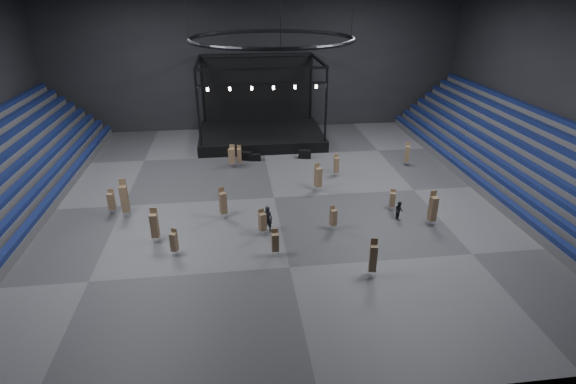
{
  "coord_description": "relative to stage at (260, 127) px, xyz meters",
  "views": [
    {
      "loc": [
        -3.14,
        -34.56,
        16.65
      ],
      "look_at": [
        0.96,
        -2.0,
        1.4
      ],
      "focal_mm": 28.0,
      "sensor_mm": 36.0,
      "label": 1
    }
  ],
  "objects": [
    {
      "name": "chair_stack_3",
      "position": [
        11.36,
        -22.48,
        -0.03
      ],
      "size": [
        0.59,
        0.59,
        2.8
      ],
      "rotation": [
        0.0,
        0.0,
        0.18
      ],
      "color": "silver",
      "rests_on": "floor"
    },
    {
      "name": "chair_stack_9",
      "position": [
        -8.98,
        -22.38,
        -0.1
      ],
      "size": [
        0.55,
        0.55,
        2.61
      ],
      "rotation": [
        0.0,
        0.0,
        -0.09
      ],
      "color": "silver",
      "rests_on": "floor"
    },
    {
      "name": "chair_stack_4",
      "position": [
        -3.45,
        -8.7,
        -0.21
      ],
      "size": [
        0.7,
        0.7,
        2.32
      ],
      "rotation": [
        0.0,
        0.0,
        -0.35
      ],
      "color": "silver",
      "rests_on": "floor"
    },
    {
      "name": "wall_front",
      "position": [
        -0.0,
        -37.24,
        7.55
      ],
      "size": [
        50.0,
        0.2,
        18.0
      ],
      "primitive_type": "cube",
      "color": "black",
      "rests_on": "ground"
    },
    {
      "name": "chair_stack_8",
      "position": [
        3.99,
        -15.26,
        -0.12
      ],
      "size": [
        0.7,
        0.7,
        2.55
      ],
      "rotation": [
        0.0,
        0.0,
        0.43
      ],
      "color": "silver",
      "rests_on": "floor"
    },
    {
      "name": "floor",
      "position": [
        -0.0,
        -16.24,
        -1.45
      ],
      "size": [
        50.0,
        50.0,
        0.0
      ],
      "primitive_type": "plane",
      "color": "#47474A",
      "rests_on": "ground"
    },
    {
      "name": "truss_ring",
      "position": [
        -0.0,
        -16.24,
        11.55
      ],
      "size": [
        12.3,
        12.3,
        5.15
      ],
      "color": "black",
      "rests_on": "ceiling"
    },
    {
      "name": "flight_case_right",
      "position": [
        4.15,
        -7.01,
        -1.02
      ],
      "size": [
        1.4,
        0.9,
        0.86
      ],
      "primitive_type": "cube",
      "rotation": [
        0.0,
        0.0,
        -0.21
      ],
      "color": "black",
      "rests_on": "floor"
    },
    {
      "name": "chair_stack_7",
      "position": [
        -7.49,
        -24.28,
        -0.42
      ],
      "size": [
        0.54,
        0.54,
        1.96
      ],
      "rotation": [
        0.0,
        0.0,
        -0.39
      ],
      "color": "silver",
      "rests_on": "floor"
    },
    {
      "name": "chair_stack_0",
      "position": [
        3.84,
        -22.17,
        -0.45
      ],
      "size": [
        0.54,
        0.54,
        1.89
      ],
      "rotation": [
        0.0,
        0.0,
        0.39
      ],
      "color": "silver",
      "rests_on": "floor"
    },
    {
      "name": "bleachers_right",
      "position": [
        22.94,
        -16.24,
        0.28
      ],
      "size": [
        7.2,
        40.0,
        6.4
      ],
      "color": "#49494C",
      "rests_on": "floor"
    },
    {
      "name": "stage",
      "position": [
        0.0,
        0.0,
        0.0
      ],
      "size": [
        14.0,
        10.0,
        9.2
      ],
      "color": "black",
      "rests_on": "floor"
    },
    {
      "name": "chair_stack_6",
      "position": [
        5.01,
        -28.22,
        -0.14
      ],
      "size": [
        0.53,
        0.53,
        2.59
      ],
      "rotation": [
        0.0,
        0.0,
        -0.21
      ],
      "color": "silver",
      "rests_on": "floor"
    },
    {
      "name": "chair_stack_12",
      "position": [
        -11.81,
        -18.18,
        0.14
      ],
      "size": [
        0.56,
        0.56,
        3.14
      ],
      "rotation": [
        0.0,
        0.0,
        0.03
      ],
      "color": "silver",
      "rests_on": "floor"
    },
    {
      "name": "chair_stack_11",
      "position": [
        14.0,
        -10.25,
        -0.23
      ],
      "size": [
        0.57,
        0.57,
        2.37
      ],
      "rotation": [
        0.0,
        0.0,
        -0.35
      ],
      "color": "silver",
      "rests_on": "floor"
    },
    {
      "name": "chair_stack_15",
      "position": [
        -4.25,
        -19.33,
        -0.14
      ],
      "size": [
        0.63,
        0.63,
        2.55
      ],
      "rotation": [
        0.0,
        0.0,
        0.4
      ],
      "color": "silver",
      "rests_on": "floor"
    },
    {
      "name": "chair_stack_13",
      "position": [
        6.34,
        -12.1,
        -0.32
      ],
      "size": [
        0.45,
        0.45,
        2.17
      ],
      "rotation": [
        0.0,
        0.0,
        0.05
      ],
      "color": "silver",
      "rests_on": "floor"
    },
    {
      "name": "wall_right",
      "position": [
        25.0,
        -16.24,
        7.55
      ],
      "size": [
        0.2,
        42.0,
        18.0
      ],
      "primitive_type": "cube",
      "color": "black",
      "rests_on": "ground"
    },
    {
      "name": "chair_stack_2",
      "position": [
        -1.42,
        -22.3,
        -0.37
      ],
      "size": [
        0.6,
        0.6,
        2.01
      ],
      "rotation": [
        0.0,
        0.0,
        0.4
      ],
      "color": "silver",
      "rests_on": "floor"
    },
    {
      "name": "chair_stack_1",
      "position": [
        -0.78,
        -25.18,
        -0.4
      ],
      "size": [
        0.48,
        0.48,
        1.94
      ],
      "rotation": [
        0.0,
        0.0,
        0.04
      ],
      "color": "silver",
      "rests_on": "floor"
    },
    {
      "name": "chair_stack_14",
      "position": [
        -13.03,
        -17.47,
        -0.35
      ],
      "size": [
        0.53,
        0.53,
        2.05
      ],
      "rotation": [
        0.0,
        0.0,
        -0.14
      ],
      "color": "silver",
      "rests_on": "floor"
    },
    {
      "name": "man_center",
      "position": [
        -1.0,
        -21.79,
        -0.44
      ],
      "size": [
        0.86,
        0.72,
        2.02
      ],
      "primitive_type": "imported",
      "rotation": [
        0.0,
        0.0,
        2.76
      ],
      "color": "black",
      "rests_on": "floor"
    },
    {
      "name": "flight_case_left",
      "position": [
        -2.04,
        -6.74,
        -1.02
      ],
      "size": [
        1.44,
        1.1,
        0.86
      ],
      "primitive_type": "cube",
      "rotation": [
        0.0,
        0.0,
        -0.41
      ],
      "color": "black",
      "rests_on": "floor"
    },
    {
      "name": "crew_member",
      "position": [
        9.25,
        -21.24,
        -0.7
      ],
      "size": [
        0.64,
        0.78,
        1.5
      ],
      "primitive_type": "imported",
      "rotation": [
        0.0,
        0.0,
        1.68
      ],
      "color": "black",
      "rests_on": "floor"
    },
    {
      "name": "chair_stack_5",
      "position": [
        -2.71,
        -8.23,
        -0.37
      ],
      "size": [
        0.45,
        0.45,
        2.08
      ],
      "rotation": [
        0.0,
        0.0,
        -0.09
      ],
      "color": "silver",
      "rests_on": "floor"
    },
    {
      "name": "wall_back",
      "position": [
        -0.0,
        4.76,
        7.55
      ],
      "size": [
        50.0,
        0.2,
        18.0
      ],
      "primitive_type": "cube",
      "color": "black",
      "rests_on": "ground"
    },
    {
      "name": "chair_stack_10",
      "position": [
        9.24,
        -19.7,
        -0.48
      ],
      "size": [
        0.54,
        0.54,
        1.79
      ],
      "rotation": [
        0.0,
        0.0,
        -0.31
      ],
      "color": "silver",
      "rests_on": "floor"
    },
    {
      "name": "flight_case_mid",
      "position": [
        -1.03,
        -7.11,
        -1.1
      ],
      "size": [
        1.1,
        0.61,
        0.7
      ],
      "primitive_type": "cube",
      "rotation": [
        0.0,
        0.0,
        -0.08
      ],
      "color": "black",
      "rests_on": "floor"
    }
  ]
}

